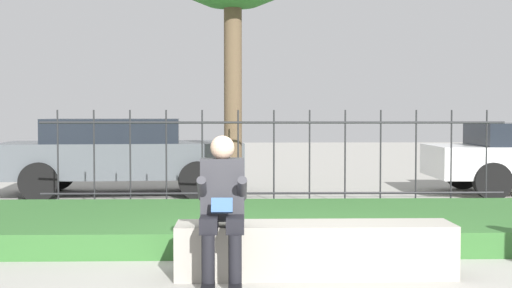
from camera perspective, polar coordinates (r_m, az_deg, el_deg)
The scene contains 6 objects.
ground_plane at distance 6.58m, azimuth 3.30°, elevation -10.51°, with size 60.00×60.00×0.00m, color #9E9B93.
stone_bench at distance 6.55m, azimuth 4.70°, elevation -8.63°, with size 2.51×0.53×0.48m.
person_seated_reader at distance 6.14m, azimuth -2.72°, elevation -4.73°, with size 0.42×0.73×1.28m.
grass_berm at distance 8.69m, azimuth 2.08°, elevation -6.43°, with size 8.82×2.96×0.27m.
iron_fence at distance 10.44m, azimuth 1.44°, elevation -1.27°, with size 6.82×0.03×1.53m.
car_parked_left at distance 13.20m, azimuth -10.75°, elevation -0.75°, with size 4.42×2.22×1.38m.
Camera 1 is at (-0.55, -6.39, 1.47)m, focal length 50.00 mm.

